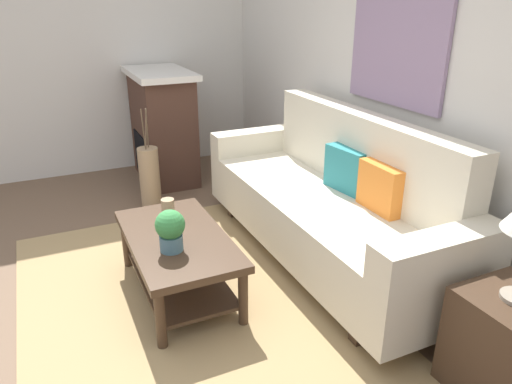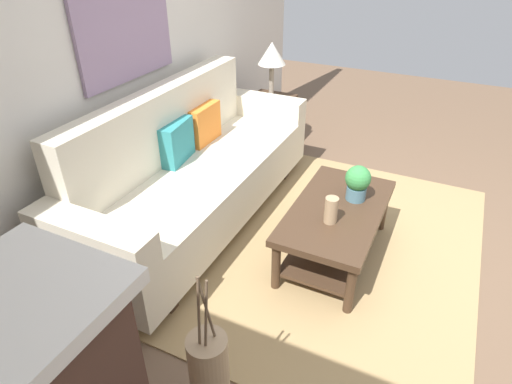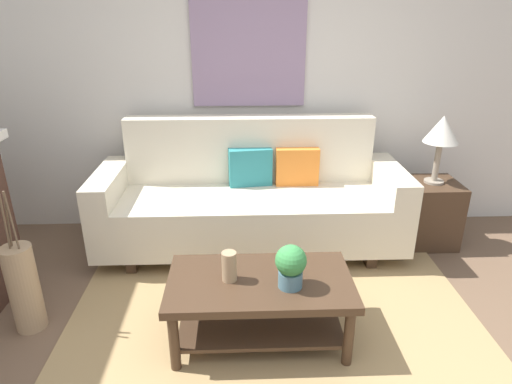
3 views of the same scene
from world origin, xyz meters
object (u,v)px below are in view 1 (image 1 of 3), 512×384
object	(u,v)px
framed_painting	(397,38)
throw_pillow_orange	(381,188)
throw_pillow_teal	(346,169)
potted_plant_tabletop	(170,229)
coffee_table	(178,251)
tabletop_vase	(168,212)
couch	(330,203)
floor_vase	(150,179)
fireplace	(163,126)
side_table	(506,348)

from	to	relation	value
framed_painting	throw_pillow_orange	bearing A→B (deg)	-40.70
throw_pillow_teal	potted_plant_tabletop	xyz separation A→B (m)	(0.19, -1.38, -0.11)
potted_plant_tabletop	framed_painting	xyz separation A→B (m)	(-0.19, 1.72, 1.02)
coffee_table	tabletop_vase	world-z (taller)	tabletop_vase
couch	floor_vase	bearing A→B (deg)	-145.00
couch	tabletop_vase	distance (m)	1.19
coffee_table	throw_pillow_orange	bearing A→B (deg)	73.92
fireplace	throw_pillow_orange	bearing A→B (deg)	17.35
tabletop_vase	floor_vase	bearing A→B (deg)	172.92
floor_vase	throw_pillow_orange	bearing A→B (deg)	31.68
tabletop_vase	fireplace	world-z (taller)	fireplace
throw_pillow_teal	tabletop_vase	world-z (taller)	throw_pillow_teal
throw_pillow_orange	floor_vase	distance (m)	2.20
potted_plant_tabletop	side_table	distance (m)	1.88
coffee_table	potted_plant_tabletop	bearing A→B (deg)	-24.99
side_table	floor_vase	xyz separation A→B (m)	(-2.99, -1.03, 0.01)
potted_plant_tabletop	throw_pillow_teal	bearing A→B (deg)	97.88
framed_painting	throw_pillow_teal	bearing A→B (deg)	-90.00
throw_pillow_orange	coffee_table	bearing A→B (deg)	-106.08
coffee_table	tabletop_vase	distance (m)	0.27
side_table	throw_pillow_orange	bearing A→B (deg)	174.47
framed_painting	coffee_table	bearing A→B (deg)	-89.25
side_table	fireplace	world-z (taller)	fireplace
floor_vase	throw_pillow_teal	bearing A→B (deg)	38.16
coffee_table	fireplace	xyz separation A→B (m)	(-2.20, 0.50, 0.27)
couch	coffee_table	xyz separation A→B (m)	(0.02, -1.18, -0.12)
throw_pillow_orange	fireplace	bearing A→B (deg)	-162.65
throw_pillow_teal	throw_pillow_orange	distance (m)	0.40
throw_pillow_teal	side_table	bearing A→B (deg)	-4.12
throw_pillow_orange	throw_pillow_teal	bearing A→B (deg)	180.00
tabletop_vase	coffee_table	bearing A→B (deg)	-0.11
floor_vase	side_table	bearing A→B (deg)	18.96
coffee_table	tabletop_vase	size ratio (longest dim) A/B	5.97
tabletop_vase	floor_vase	distance (m)	1.32
tabletop_vase	throw_pillow_orange	bearing A→B (deg)	66.89
fireplace	framed_painting	size ratio (longest dim) A/B	1.21
tabletop_vase	fireplace	size ratio (longest dim) A/B	0.16
side_table	framed_painting	distance (m)	2.07
coffee_table	couch	bearing A→B (deg)	91.05
coffee_table	throw_pillow_teal	bearing A→B (deg)	90.95
coffee_table	framed_painting	bearing A→B (deg)	90.75
couch	throw_pillow_orange	distance (m)	0.48
couch	potted_plant_tabletop	world-z (taller)	couch
couch	potted_plant_tabletop	bearing A→B (deg)	-81.35
tabletop_vase	side_table	distance (m)	2.09
couch	throw_pillow_orange	world-z (taller)	couch
fireplace	tabletop_vase	bearing A→B (deg)	-13.76
side_table	framed_painting	bearing A→B (deg)	163.67
side_table	throw_pillow_teal	bearing A→B (deg)	175.88
couch	coffee_table	world-z (taller)	couch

